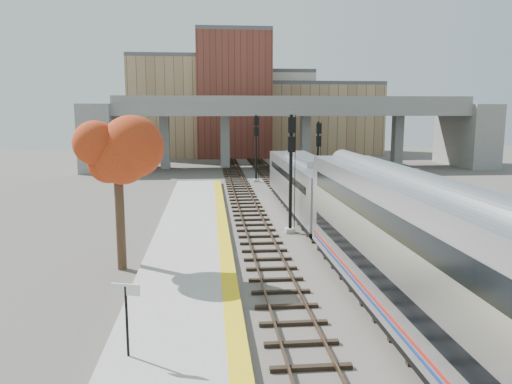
{
  "coord_description": "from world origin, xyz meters",
  "views": [
    {
      "loc": [
        -6.14,
        -22.52,
        7.67
      ],
      "look_at": [
        -3.18,
        8.95,
        2.5
      ],
      "focal_mm": 35.0,
      "sensor_mm": 36.0,
      "label": 1
    }
  ],
  "objects_px": {
    "car_a": "(395,185)",
    "car_b": "(430,182)",
    "signal_mast_far": "(256,149)",
    "car_c": "(414,175)",
    "tree": "(117,157)",
    "signal_mast_near": "(291,174)",
    "signal_mast_mid": "(318,163)",
    "locomotive": "(305,183)",
    "coach": "(445,272)"
  },
  "relations": [
    {
      "from": "car_a",
      "to": "locomotive",
      "type": "bearing_deg",
      "value": -133.35
    },
    {
      "from": "locomotive",
      "to": "signal_mast_far",
      "type": "distance_m",
      "value": 16.99
    },
    {
      "from": "signal_mast_near",
      "to": "car_a",
      "type": "height_order",
      "value": "signal_mast_near"
    },
    {
      "from": "locomotive",
      "to": "signal_mast_near",
      "type": "distance_m",
      "value": 6.73
    },
    {
      "from": "coach",
      "to": "tree",
      "type": "height_order",
      "value": "tree"
    },
    {
      "from": "signal_mast_far",
      "to": "tree",
      "type": "bearing_deg",
      "value": -107.62
    },
    {
      "from": "signal_mast_far",
      "to": "car_c",
      "type": "xyz_separation_m",
      "value": [
        17.35,
        -1.05,
        -2.93
      ]
    },
    {
      "from": "car_a",
      "to": "tree",
      "type": "bearing_deg",
      "value": -129.14
    },
    {
      "from": "car_a",
      "to": "car_b",
      "type": "xyz_separation_m",
      "value": [
        4.51,
        2.15,
        -0.11
      ]
    },
    {
      "from": "signal_mast_mid",
      "to": "signal_mast_near",
      "type": "bearing_deg",
      "value": -110.56
    },
    {
      "from": "signal_mast_near",
      "to": "car_a",
      "type": "xyz_separation_m",
      "value": [
        12.52,
        15.05,
        -3.06
      ]
    },
    {
      "from": "coach",
      "to": "car_c",
      "type": "relative_size",
      "value": 5.72
    },
    {
      "from": "locomotive",
      "to": "coach",
      "type": "xyz_separation_m",
      "value": [
        -0.0,
        -22.61,
        0.52
      ]
    },
    {
      "from": "coach",
      "to": "car_a",
      "type": "bearing_deg",
      "value": 71.66
    },
    {
      "from": "signal_mast_far",
      "to": "car_a",
      "type": "xyz_separation_m",
      "value": [
        12.52,
        -7.99,
        -2.91
      ]
    },
    {
      "from": "tree",
      "to": "car_c",
      "type": "xyz_separation_m",
      "value": [
        26.71,
        28.42,
        -4.82
      ]
    },
    {
      "from": "signal_mast_mid",
      "to": "coach",
      "type": "bearing_deg",
      "value": -94.19
    },
    {
      "from": "car_a",
      "to": "signal_mast_far",
      "type": "bearing_deg",
      "value": 153.86
    },
    {
      "from": "signal_mast_mid",
      "to": "car_a",
      "type": "height_order",
      "value": "signal_mast_mid"
    },
    {
      "from": "coach",
      "to": "car_a",
      "type": "xyz_separation_m",
      "value": [
        10.42,
        31.43,
        -2.11
      ]
    },
    {
      "from": "signal_mast_near",
      "to": "coach",
      "type": "bearing_deg",
      "value": -82.7
    },
    {
      "from": "signal_mast_near",
      "to": "car_b",
      "type": "relative_size",
      "value": 2.28
    },
    {
      "from": "signal_mast_far",
      "to": "signal_mast_near",
      "type": "bearing_deg",
      "value": -90.0
    },
    {
      "from": "car_b",
      "to": "car_a",
      "type": "bearing_deg",
      "value": 169.7
    },
    {
      "from": "car_c",
      "to": "signal_mast_near",
      "type": "bearing_deg",
      "value": -111.01
    },
    {
      "from": "signal_mast_near",
      "to": "signal_mast_far",
      "type": "height_order",
      "value": "signal_mast_near"
    },
    {
      "from": "tree",
      "to": "car_c",
      "type": "bearing_deg",
      "value": 46.77
    },
    {
      "from": "signal_mast_mid",
      "to": "tree",
      "type": "xyz_separation_m",
      "value": [
        -13.46,
        -17.36,
        2.18
      ]
    },
    {
      "from": "car_a",
      "to": "signal_mast_near",
      "type": "bearing_deg",
      "value": -123.37
    },
    {
      "from": "coach",
      "to": "tree",
      "type": "distance_m",
      "value": 15.41
    },
    {
      "from": "signal_mast_mid",
      "to": "tree",
      "type": "bearing_deg",
      "value": -127.79
    },
    {
      "from": "signal_mast_mid",
      "to": "signal_mast_far",
      "type": "distance_m",
      "value": 12.78
    },
    {
      "from": "signal_mast_mid",
      "to": "car_c",
      "type": "bearing_deg",
      "value": 39.84
    },
    {
      "from": "tree",
      "to": "car_b",
      "type": "xyz_separation_m",
      "value": [
        26.39,
        23.63,
        -4.92
      ]
    },
    {
      "from": "locomotive",
      "to": "coach",
      "type": "bearing_deg",
      "value": -90.0
    },
    {
      "from": "locomotive",
      "to": "tree",
      "type": "relative_size",
      "value": 2.57
    },
    {
      "from": "signal_mast_near",
      "to": "signal_mast_mid",
      "type": "distance_m",
      "value": 11.68
    },
    {
      "from": "car_b",
      "to": "car_c",
      "type": "xyz_separation_m",
      "value": [
        0.32,
        4.79,
        0.1
      ]
    },
    {
      "from": "locomotive",
      "to": "tree",
      "type": "bearing_deg",
      "value": -132.16
    },
    {
      "from": "locomotive",
      "to": "car_b",
      "type": "relative_size",
      "value": 5.85
    },
    {
      "from": "signal_mast_near",
      "to": "car_b",
      "type": "xyz_separation_m",
      "value": [
        17.03,
        17.19,
        -3.18
      ]
    },
    {
      "from": "coach",
      "to": "signal_mast_far",
      "type": "xyz_separation_m",
      "value": [
        -2.1,
        39.41,
        0.81
      ]
    },
    {
      "from": "signal_mast_near",
      "to": "car_b",
      "type": "height_order",
      "value": "signal_mast_near"
    },
    {
      "from": "car_b",
      "to": "car_c",
      "type": "distance_m",
      "value": 4.8
    },
    {
      "from": "car_b",
      "to": "signal_mast_far",
      "type": "bearing_deg",
      "value": 125.31
    },
    {
      "from": "coach",
      "to": "signal_mast_mid",
      "type": "distance_m",
      "value": 27.39
    },
    {
      "from": "signal_mast_far",
      "to": "tree",
      "type": "height_order",
      "value": "tree"
    },
    {
      "from": "locomotive",
      "to": "car_a",
      "type": "bearing_deg",
      "value": 40.26
    },
    {
      "from": "coach",
      "to": "tree",
      "type": "bearing_deg",
      "value": 139.04
    },
    {
      "from": "locomotive",
      "to": "car_b",
      "type": "distance_m",
      "value": 18.6
    }
  ]
}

